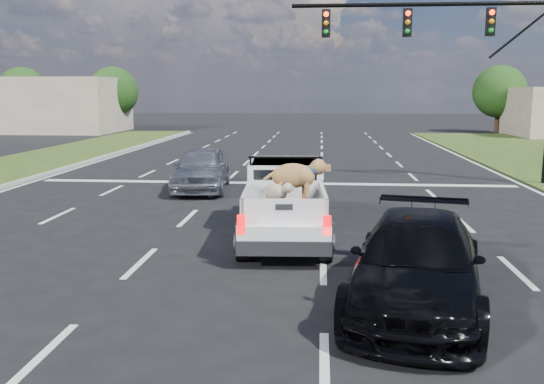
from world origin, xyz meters
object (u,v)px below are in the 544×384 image
(pickup_truck, at_px, (285,199))
(black_coupe, at_px, (417,263))
(traffic_signal, at_px, (483,48))
(silver_sedan, at_px, (201,168))

(pickup_truck, height_order, black_coupe, pickup_truck)
(black_coupe, bearing_deg, pickup_truck, 130.54)
(traffic_signal, xyz_separation_m, black_coupe, (-4.05, -12.31, -4.05))
(silver_sedan, bearing_deg, traffic_signal, 7.37)
(silver_sedan, relative_size, black_coupe, 0.92)
(traffic_signal, relative_size, pickup_truck, 1.84)
(traffic_signal, height_order, black_coupe, traffic_signal)
(pickup_truck, xyz_separation_m, black_coupe, (2.25, -4.10, -0.19))
(traffic_signal, bearing_deg, pickup_truck, -127.50)
(silver_sedan, bearing_deg, pickup_truck, -67.48)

